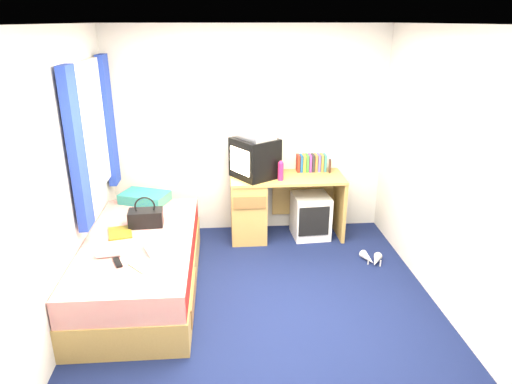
{
  "coord_description": "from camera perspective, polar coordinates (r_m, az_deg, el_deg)",
  "views": [
    {
      "loc": [
        -0.31,
        -3.48,
        2.43
      ],
      "look_at": [
        0.01,
        0.7,
        0.84
      ],
      "focal_mm": 32.0,
      "sensor_mm": 36.0,
      "label": 1
    }
  ],
  "objects": [
    {
      "name": "ground",
      "position": [
        4.26,
        0.61,
        -14.06
      ],
      "size": [
        3.4,
        3.4,
        0.0
      ],
      "primitive_type": "plane",
      "color": "#0C1438",
      "rests_on": "ground"
    },
    {
      "name": "room_shell",
      "position": [
        3.63,
        0.7,
        5.12
      ],
      "size": [
        3.4,
        3.4,
        3.4
      ],
      "color": "white",
      "rests_on": "ground"
    },
    {
      "name": "bed",
      "position": [
        4.48,
        -14.1,
        -8.79
      ],
      "size": [
        1.01,
        2.0,
        0.54
      ],
      "color": "tan",
      "rests_on": "ground"
    },
    {
      "name": "pillow",
      "position": [
        5.17,
        -13.71,
        -0.67
      ],
      "size": [
        0.58,
        0.48,
        0.11
      ],
      "primitive_type": "cube",
      "rotation": [
        0.0,
        0.0,
        -0.37
      ],
      "color": "#175599",
      "rests_on": "bed"
    },
    {
      "name": "desk",
      "position": [
        5.34,
        0.89,
        -1.55
      ],
      "size": [
        1.3,
        0.55,
        0.75
      ],
      "color": "tan",
      "rests_on": "ground"
    },
    {
      "name": "storage_cube",
      "position": [
        5.44,
        6.82,
        -2.95
      ],
      "size": [
        0.44,
        0.44,
        0.52
      ],
      "primitive_type": "cube",
      "rotation": [
        0.0,
        0.0,
        0.07
      ],
      "color": "white",
      "rests_on": "ground"
    },
    {
      "name": "crt_tv",
      "position": [
        5.14,
        -0.17,
        4.29
      ],
      "size": [
        0.6,
        0.6,
        0.45
      ],
      "rotation": [
        0.0,
        0.0,
        -0.99
      ],
      "color": "black",
      "rests_on": "desk"
    },
    {
      "name": "vcr",
      "position": [
        5.08,
        -0.13,
        7.15
      ],
      "size": [
        0.48,
        0.51,
        0.08
      ],
      "primitive_type": "cube",
      "rotation": [
        0.0,
        0.0,
        -0.98
      ],
      "color": "silver",
      "rests_on": "crt_tv"
    },
    {
      "name": "book_row",
      "position": [
        5.42,
        6.92,
        3.64
      ],
      "size": [
        0.34,
        0.13,
        0.2
      ],
      "color": "maroon",
      "rests_on": "desk"
    },
    {
      "name": "picture_frame",
      "position": [
        5.44,
        9.21,
        3.23
      ],
      "size": [
        0.04,
        0.12,
        0.14
      ],
      "primitive_type": "cube",
      "rotation": [
        0.0,
        0.0,
        -0.19
      ],
      "color": "black",
      "rests_on": "desk"
    },
    {
      "name": "pink_water_bottle",
      "position": [
        5.07,
        3.1,
        2.55
      ],
      "size": [
        0.07,
        0.07,
        0.2
      ],
      "primitive_type": "cylinder",
      "rotation": [
        0.0,
        0.0,
        -0.18
      ],
      "color": "#D21D56",
      "rests_on": "desk"
    },
    {
      "name": "aerosol_can",
      "position": [
        5.25,
        2.77,
        3.02
      ],
      "size": [
        0.05,
        0.05,
        0.17
      ],
      "primitive_type": "cylinder",
      "rotation": [
        0.0,
        0.0,
        0.11
      ],
      "color": "white",
      "rests_on": "desk"
    },
    {
      "name": "handbag",
      "position": [
        4.57,
        -13.61,
        -3.09
      ],
      "size": [
        0.33,
        0.2,
        0.3
      ],
      "rotation": [
        0.0,
        0.0,
        0.05
      ],
      "color": "black",
      "rests_on": "bed"
    },
    {
      "name": "towel",
      "position": [
        4.09,
        -11.57,
        -6.44
      ],
      "size": [
        0.36,
        0.34,
        0.1
      ],
      "primitive_type": "cube",
      "rotation": [
        0.0,
        0.0,
        0.43
      ],
      "color": "white",
      "rests_on": "bed"
    },
    {
      "name": "magazine",
      "position": [
        4.5,
        -16.63,
        -4.9
      ],
      "size": [
        0.27,
        0.32,
        0.01
      ],
      "primitive_type": "cube",
      "rotation": [
        0.0,
        0.0,
        0.24
      ],
      "color": "gold",
      "rests_on": "bed"
    },
    {
      "name": "water_bottle",
      "position": [
        4.09,
        -17.94,
        -7.3
      ],
      "size": [
        0.21,
        0.09,
        0.07
      ],
      "primitive_type": "cylinder",
      "rotation": [
        0.0,
        1.57,
        0.13
      ],
      "color": "silver",
      "rests_on": "bed"
    },
    {
      "name": "colour_swatch_fan",
      "position": [
        3.87,
        -14.52,
        -9.14
      ],
      "size": [
        0.19,
        0.2,
        0.01
      ],
      "primitive_type": "cube",
      "rotation": [
        0.0,
        0.0,
        -0.84
      ],
      "color": "gold",
      "rests_on": "bed"
    },
    {
      "name": "remote_control",
      "position": [
        3.98,
        -16.92,
        -8.43
      ],
      "size": [
        0.11,
        0.17,
        0.02
      ],
      "primitive_type": "cube",
      "rotation": [
        0.0,
        0.0,
        0.41
      ],
      "color": "black",
      "rests_on": "bed"
    },
    {
      "name": "window_assembly",
      "position": [
        4.67,
        -19.77,
        7.0
      ],
      "size": [
        0.11,
        1.42,
        1.4
      ],
      "color": "silver",
      "rests_on": "room_shell"
    },
    {
      "name": "white_heels",
      "position": [
        5.06,
        14.3,
        -8.16
      ],
      "size": [
        0.23,
        0.29,
        0.09
      ],
      "color": "silver",
      "rests_on": "ground"
    }
  ]
}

